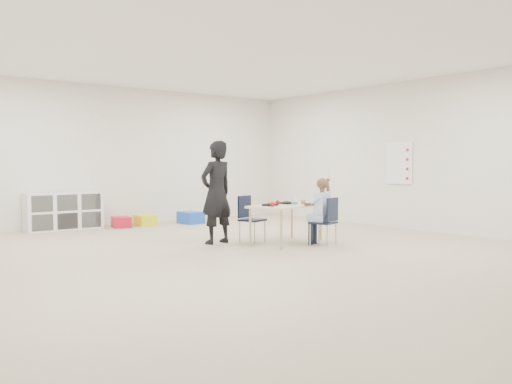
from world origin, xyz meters
TOP-DOWN VIEW (x-y plane):
  - room at (0.00, 0.00)m, footprint 9.00×9.02m
  - table at (0.95, 0.40)m, footprint 1.46×1.03m
  - chair_near at (1.26, -0.09)m, footprint 0.44×0.42m
  - chair_far at (0.64, 0.88)m, footprint 0.44×0.42m
  - child at (1.26, -0.09)m, footprint 0.61×0.61m
  - lunch_tray_near at (1.04, 0.50)m, footprint 0.26×0.22m
  - lunch_tray_far at (0.58, 0.36)m, footprint 0.26×0.22m
  - milk_carton at (1.01, 0.29)m, footprint 0.09×0.09m
  - bread_roll at (1.27, 0.37)m, footprint 0.09×0.09m
  - apple_near at (0.78, 0.42)m, footprint 0.07×0.07m
  - apple_far at (0.49, 0.20)m, footprint 0.07×0.07m
  - cubby_shelf at (-1.20, 4.28)m, footprint 1.40×0.40m
  - rules_poster at (3.98, 0.60)m, footprint 0.02×0.60m
  - adult at (0.08, 1.06)m, footprint 0.63×0.45m
  - bin_red at (-0.20, 3.98)m, footprint 0.42×0.49m
  - bin_yellow at (0.31, 3.98)m, footprint 0.34×0.43m
  - bin_blue at (1.24, 3.76)m, footprint 0.42×0.52m

SIDE VIEW (x-z plane):
  - bin_red at x=-0.20m, z-range 0.00..0.21m
  - bin_yellow at x=0.31m, z-range 0.00..0.21m
  - bin_blue at x=1.24m, z-range 0.00..0.24m
  - table at x=0.95m, z-range 0.00..0.61m
  - cubby_shelf at x=-1.20m, z-range 0.00..0.70m
  - chair_near at x=1.26m, z-range 0.00..0.73m
  - chair_far at x=0.64m, z-range 0.00..0.73m
  - child at x=1.26m, z-range 0.00..1.15m
  - lunch_tray_near at x=1.04m, z-range 0.61..0.64m
  - lunch_tray_far at x=0.58m, z-range 0.61..0.64m
  - bread_roll at x=1.27m, z-range 0.61..0.68m
  - apple_near at x=0.78m, z-range 0.61..0.68m
  - apple_far at x=0.49m, z-range 0.61..0.68m
  - milk_carton at x=1.01m, z-range 0.61..0.71m
  - adult at x=0.08m, z-range 0.00..1.60m
  - rules_poster at x=3.98m, z-range 0.85..1.65m
  - room at x=0.00m, z-range 0.00..2.80m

